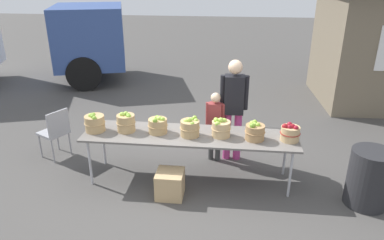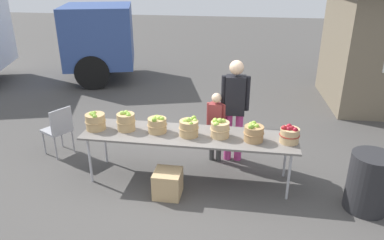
# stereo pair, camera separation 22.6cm
# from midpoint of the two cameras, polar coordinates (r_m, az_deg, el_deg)

# --- Properties ---
(ground_plane) EXTENTS (40.00, 40.00, 0.00)m
(ground_plane) POSITION_cam_midpoint_polar(r_m,az_deg,el_deg) (5.59, 0.68, -9.26)
(ground_plane) COLOR #474442
(market_table) EXTENTS (3.10, 0.76, 0.75)m
(market_table) POSITION_cam_midpoint_polar(r_m,az_deg,el_deg) (5.24, 0.72, -2.62)
(market_table) COLOR slate
(market_table) RESTS_ON ground
(apple_basket_green_0) EXTENTS (0.31, 0.31, 0.28)m
(apple_basket_green_0) POSITION_cam_midpoint_polar(r_m,az_deg,el_deg) (5.51, -13.90, -0.19)
(apple_basket_green_0) COLOR tan
(apple_basket_green_0) RESTS_ON market_table
(apple_basket_green_1) EXTENTS (0.28, 0.28, 0.30)m
(apple_basket_green_1) POSITION_cam_midpoint_polar(r_m,az_deg,el_deg) (5.39, -9.22, -0.18)
(apple_basket_green_1) COLOR tan
(apple_basket_green_1) RESTS_ON market_table
(apple_basket_green_2) EXTENTS (0.29, 0.29, 0.27)m
(apple_basket_green_2) POSITION_cam_midpoint_polar(r_m,az_deg,el_deg) (5.27, -4.28, -0.70)
(apple_basket_green_2) COLOR tan
(apple_basket_green_2) RESTS_ON market_table
(apple_basket_green_3) EXTENTS (0.29, 0.29, 0.29)m
(apple_basket_green_3) POSITION_cam_midpoint_polar(r_m,az_deg,el_deg) (5.14, 0.77, -1.16)
(apple_basket_green_3) COLOR tan
(apple_basket_green_3) RESTS_ON market_table
(apple_basket_green_4) EXTENTS (0.28, 0.28, 0.29)m
(apple_basket_green_4) POSITION_cam_midpoint_polar(r_m,az_deg,el_deg) (5.13, 5.66, -1.35)
(apple_basket_green_4) COLOR tan
(apple_basket_green_4) RESTS_ON market_table
(apple_basket_green_5) EXTENTS (0.29, 0.29, 0.27)m
(apple_basket_green_5) POSITION_cam_midpoint_polar(r_m,az_deg,el_deg) (5.09, 10.98, -1.95)
(apple_basket_green_5) COLOR #A87F51
(apple_basket_green_5) RESTS_ON market_table
(apple_basket_red_0) EXTENTS (0.28, 0.28, 0.26)m
(apple_basket_red_0) POSITION_cam_midpoint_polar(r_m,az_deg,el_deg) (5.15, 16.36, -2.19)
(apple_basket_red_0) COLOR tan
(apple_basket_red_0) RESTS_ON market_table
(vendor_adult) EXTENTS (0.45, 0.23, 1.69)m
(vendor_adult) POSITION_cam_midpoint_polar(r_m,az_deg,el_deg) (5.76, 7.92, 2.58)
(vendor_adult) COLOR #CC3F8C
(vendor_adult) RESTS_ON ground
(child_customer) EXTENTS (0.31, 0.19, 1.18)m
(child_customer) POSITION_cam_midpoint_polar(r_m,az_deg,el_deg) (5.81, 4.91, -0.31)
(child_customer) COLOR #3F3F3F
(child_customer) RESTS_ON ground
(folding_chair) EXTENTS (0.54, 0.54, 0.86)m
(folding_chair) POSITION_cam_midpoint_polar(r_m,az_deg,el_deg) (6.41, -19.37, -1.11)
(folding_chair) COLOR #99999E
(folding_chair) RESTS_ON ground
(trash_barrel) EXTENTS (0.55, 0.55, 0.80)m
(trash_barrel) POSITION_cam_midpoint_polar(r_m,az_deg,el_deg) (5.34, 27.32, -8.77)
(trash_barrel) COLOR #262628
(trash_barrel) RESTS_ON ground
(produce_crate) EXTENTS (0.38, 0.38, 0.38)m
(produce_crate) POSITION_cam_midpoint_polar(r_m,az_deg,el_deg) (5.14, -2.58, -9.98)
(produce_crate) COLOR tan
(produce_crate) RESTS_ON ground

